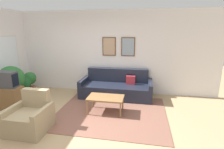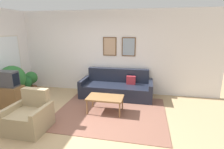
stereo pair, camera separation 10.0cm
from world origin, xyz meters
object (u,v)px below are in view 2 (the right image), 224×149
object	(u,v)px
coffee_table	(105,98)
armchair	(30,117)
couch	(117,88)
tv	(7,79)
potted_plant_tall	(13,79)

from	to	relation	value
coffee_table	armchair	world-z (taller)	armchair
couch	armchair	xyz separation A→B (m)	(-1.47, -2.25, -0.01)
coffee_table	tv	xyz separation A→B (m)	(-2.62, -0.22, 0.43)
tv	armchair	size ratio (longest dim) A/B	0.65
coffee_table	couch	bearing A→B (deg)	85.59
couch	tv	bearing A→B (deg)	-152.92
tv	armchair	bearing A→B (deg)	-35.00
armchair	coffee_table	bearing A→B (deg)	52.20
couch	coffee_table	xyz separation A→B (m)	(-0.09, -1.17, 0.09)
armchair	couch	bearing A→B (deg)	70.85
armchair	potted_plant_tall	size ratio (longest dim) A/B	0.77
couch	potted_plant_tall	world-z (taller)	potted_plant_tall
tv	armchair	distance (m)	1.60
armchair	potted_plant_tall	world-z (taller)	potted_plant_tall
armchair	potted_plant_tall	xyz separation A→B (m)	(-1.41, 1.24, 0.42)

